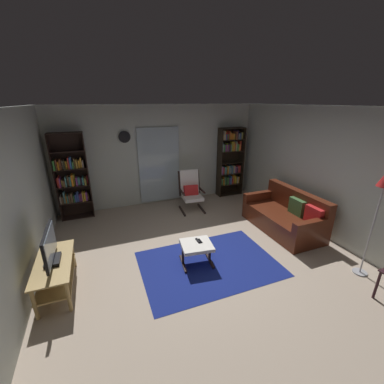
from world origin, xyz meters
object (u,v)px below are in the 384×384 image
at_px(bookshelf_near_sofa, 230,160).
at_px(tv_remote, 198,240).
at_px(tv_stand, 55,271).
at_px(cell_phone, 199,241).
at_px(ottoman, 197,247).
at_px(lounge_armchair, 191,190).
at_px(bookshelf_near_tv, 72,179).
at_px(leather_sofa, 285,216).
at_px(wall_clock, 124,137).
at_px(television, 50,248).
at_px(floor_lamp_by_sofa, 383,190).

height_order(bookshelf_near_sofa, tv_remote, bookshelf_near_sofa).
xyz_separation_m(tv_stand, cell_phone, (2.26, -0.11, 0.07)).
bearing_deg(ottoman, lounge_armchair, 71.48).
bearing_deg(bookshelf_near_tv, leather_sofa, -28.67).
bearing_deg(wall_clock, bookshelf_near_sofa, -2.59).
xyz_separation_m(bookshelf_near_tv, bookshelf_near_sofa, (4.21, 0.04, 0.09)).
relative_size(television, bookshelf_near_sofa, 0.41).
xyz_separation_m(tv_remote, wall_clock, (-0.76, 2.88, 1.45)).
bearing_deg(cell_phone, bookshelf_near_tv, 126.90).
distance_m(bookshelf_near_sofa, cell_phone, 3.56).
bearing_deg(tv_remote, tv_stand, 175.47).
xyz_separation_m(tv_stand, tv_remote, (2.24, -0.09, 0.07)).
xyz_separation_m(tv_remote, floor_lamp_by_sofa, (2.38, -1.31, 1.07)).
xyz_separation_m(bookshelf_near_tv, wall_clock, (1.30, 0.17, 0.88)).
bearing_deg(leather_sofa, cell_phone, -170.27).
distance_m(bookshelf_near_sofa, wall_clock, 3.02).
height_order(lounge_armchair, tv_remote, lounge_armchair).
height_order(bookshelf_near_sofa, wall_clock, wall_clock).
relative_size(bookshelf_near_tv, tv_remote, 14.12).
bearing_deg(ottoman, bookshelf_near_sofa, 52.06).
xyz_separation_m(ottoman, wall_clock, (-0.71, 2.95, 1.53)).
bearing_deg(television, leather_sofa, 3.49).
height_order(tv_stand, tv_remote, tv_stand).
bearing_deg(floor_lamp_by_sofa, bookshelf_near_sofa, 93.22).
distance_m(bookshelf_near_tv, lounge_armchair, 2.85).
bearing_deg(lounge_armchair, bookshelf_near_sofa, 23.07).
xyz_separation_m(bookshelf_near_sofa, floor_lamp_by_sofa, (0.23, -4.05, 0.40)).
height_order(bookshelf_near_tv, bookshelf_near_sofa, bookshelf_near_tv).
distance_m(bookshelf_near_sofa, tv_remote, 3.55).
relative_size(tv_stand, television, 1.39).
bearing_deg(ottoman, floor_lamp_by_sofa, -26.92).
bearing_deg(bookshelf_near_tv, wall_clock, 7.63).
distance_m(ottoman, cell_phone, 0.12).
relative_size(leather_sofa, floor_lamp_by_sofa, 1.00).
bearing_deg(lounge_armchair, floor_lamp_by_sofa, -63.76).
xyz_separation_m(bookshelf_near_sofa, lounge_armchair, (-1.46, -0.62, -0.53)).
bearing_deg(floor_lamp_by_sofa, wall_clock, 126.88).
bearing_deg(wall_clock, ottoman, -76.44).
relative_size(bookshelf_near_sofa, wall_clock, 6.83).
relative_size(leather_sofa, lounge_armchair, 1.74).
height_order(television, bookshelf_near_sofa, bookshelf_near_sofa).
xyz_separation_m(ottoman, cell_phone, (0.07, 0.05, 0.07)).
xyz_separation_m(leather_sofa, wall_clock, (-2.99, 2.52, 1.54)).
xyz_separation_m(lounge_armchair, floor_lamp_by_sofa, (1.69, -3.43, 0.93)).
relative_size(tv_stand, tv_remote, 7.87).
xyz_separation_m(tv_stand, bookshelf_near_sofa, (4.39, 2.65, 0.74)).
height_order(leather_sofa, cell_phone, leather_sofa).
relative_size(ottoman, wall_clock, 1.99).
relative_size(bookshelf_near_tv, bookshelf_near_sofa, 1.03).
distance_m(bookshelf_near_sofa, leather_sofa, 2.51).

